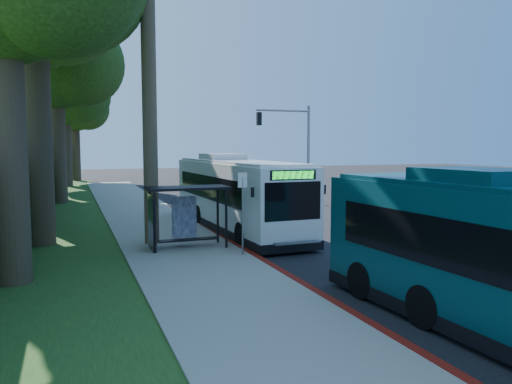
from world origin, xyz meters
name	(u,v)px	position (x,y,z in m)	size (l,w,h in m)	color
ground	(311,228)	(0.00, 0.00, 0.00)	(140.00, 140.00, 0.00)	black
sidewalk	(167,236)	(-7.30, 0.00, 0.06)	(4.50, 70.00, 0.12)	gray
red_curb	(244,250)	(-5.00, -4.00, 0.07)	(0.25, 30.00, 0.13)	maroon
grass_verge	(36,227)	(-13.00, 5.00, 0.03)	(8.00, 70.00, 0.06)	#234719
bus_shelter	(181,205)	(-7.26, -2.86, 1.81)	(3.20, 1.51, 2.55)	black
stop_sign_pole	(243,202)	(-5.40, -5.00, 2.08)	(0.35, 0.06, 3.17)	gray
traffic_signal_pole	(296,142)	(3.78, 10.00, 4.42)	(4.10, 0.30, 7.00)	gray
tree_2	(57,55)	(-11.89, 15.98, 10.48)	(8.82, 8.40, 15.12)	#382B1E
tree_3	(32,51)	(-13.88, 23.98, 11.98)	(10.08, 9.60, 17.28)	#382B1E
tree_4	(66,90)	(-11.40, 31.98, 9.73)	(8.40, 8.00, 14.14)	#382B1E
tree_5	(75,104)	(-10.41, 39.99, 8.96)	(7.35, 7.00, 12.86)	#382B1E
white_bus	(235,193)	(-3.71, 0.99, 1.83)	(3.05, 12.62, 3.74)	silver
pickup	(257,196)	(0.79, 9.85, 0.71)	(2.35, 5.09, 1.41)	silver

